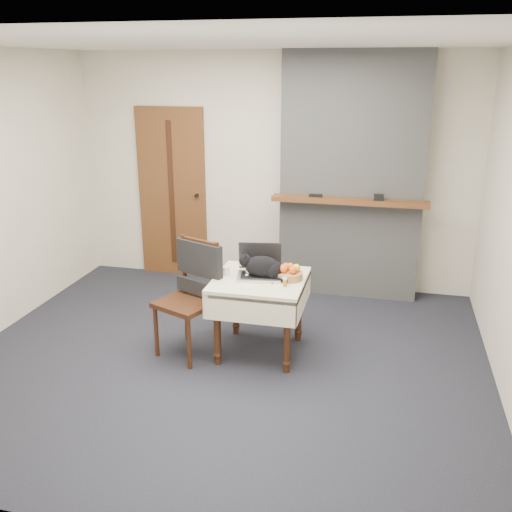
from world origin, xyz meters
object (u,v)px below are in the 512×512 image
(laptop, at_px, (259,268))
(pill_bottle, at_px, (285,282))
(side_table, at_px, (260,290))
(door, at_px, (172,193))
(cat, at_px, (263,267))
(fruit_basket, at_px, (289,273))
(cream_jar, at_px, (226,271))
(chair, at_px, (194,281))

(laptop, bearing_deg, pill_bottle, -49.04)
(side_table, bearing_deg, pill_bottle, -29.66)
(laptop, bearing_deg, side_table, -85.58)
(door, xyz_separation_m, cat, (1.50, -1.74, -0.20))
(side_table, xyz_separation_m, fruit_basket, (0.25, 0.04, 0.17))
(fruit_basket, bearing_deg, cat, -173.58)
(cream_jar, relative_size, fruit_basket, 0.33)
(side_table, relative_size, chair, 0.76)
(side_table, bearing_deg, cream_jar, 177.10)
(laptop, relative_size, cat, 0.93)
(side_table, distance_m, cat, 0.21)
(laptop, distance_m, pill_bottle, 0.34)
(door, distance_m, chair, 2.08)
(door, xyz_separation_m, laptop, (1.45, -1.68, -0.23))
(door, xyz_separation_m, chair, (0.90, -1.84, -0.35))
(door, height_order, side_table, door)
(side_table, height_order, chair, chair)
(side_table, distance_m, cream_jar, 0.34)
(chair, bearing_deg, cream_jar, 43.61)
(pill_bottle, relative_size, fruit_basket, 0.34)
(laptop, xyz_separation_m, fruit_basket, (0.27, -0.03, -0.02))
(cat, relative_size, pill_bottle, 5.86)
(door, height_order, cream_jar, door)
(cat, xyz_separation_m, chair, (-0.60, -0.10, -0.14))
(door, bearing_deg, cream_jar, -56.18)
(laptop, distance_m, fruit_basket, 0.27)
(cream_jar, height_order, fruit_basket, fruit_basket)
(door, bearing_deg, chair, -63.90)
(cat, distance_m, pill_bottle, 0.28)
(pill_bottle, relative_size, chair, 0.08)
(laptop, relative_size, pill_bottle, 5.44)
(door, distance_m, cream_jar, 2.11)
(cat, distance_m, cream_jar, 0.34)
(side_table, distance_m, laptop, 0.20)
(door, height_order, cat, door)
(fruit_basket, bearing_deg, side_table, -170.09)
(cream_jar, bearing_deg, chair, -159.35)
(side_table, bearing_deg, door, 129.92)
(cat, height_order, fruit_basket, cat)
(pill_bottle, bearing_deg, door, 132.14)
(cat, height_order, cream_jar, cat)
(chair, bearing_deg, door, 139.06)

